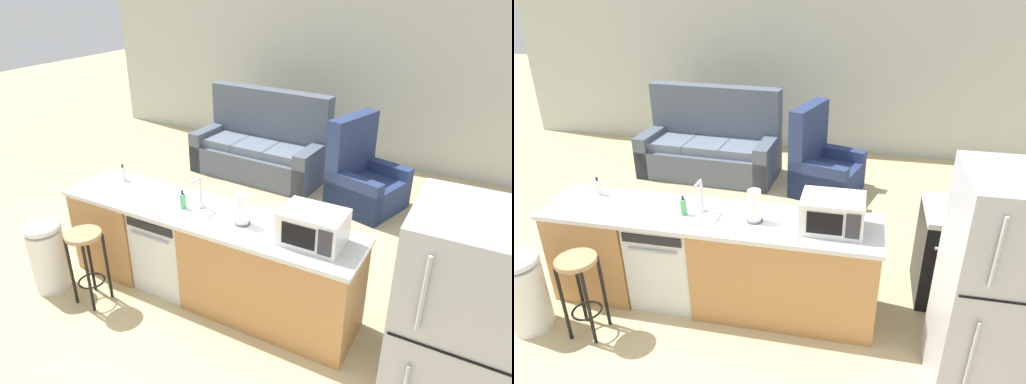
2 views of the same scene
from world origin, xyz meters
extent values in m
plane|color=tan|center=(0.00, 0.00, 0.00)|extent=(24.00, 24.00, 0.00)
cube|color=beige|center=(0.30, 4.20, 1.30)|extent=(10.00, 0.06, 2.60)
cube|color=#B77F47|center=(-0.93, 0.00, 0.43)|extent=(0.75, 0.62, 0.86)
cube|color=#B77F47|center=(0.83, 0.00, 0.43)|extent=(1.55, 0.62, 0.86)
cube|color=silver|center=(0.15, 0.00, 0.88)|extent=(2.94, 0.66, 0.04)
cube|color=#49331C|center=(0.15, 0.00, 0.04)|extent=(2.86, 0.56, 0.08)
cube|color=silver|center=(-0.25, 0.00, 0.42)|extent=(0.58, 0.58, 0.84)
cube|color=black|center=(-0.25, -0.30, 0.78)|extent=(0.52, 0.01, 0.08)
cylinder|color=#B2B2B7|center=(-0.25, -0.31, 0.68)|extent=(0.44, 0.02, 0.02)
cube|color=black|center=(2.35, 0.55, 0.42)|extent=(0.76, 0.64, 0.85)
cube|color=black|center=(2.35, 0.22, 0.47)|extent=(0.53, 0.01, 0.43)
cylinder|color=silver|center=(2.35, 0.20, 0.70)|extent=(0.61, 0.03, 0.03)
cube|color=silver|center=(2.35, 0.55, 0.88)|extent=(0.76, 0.64, 0.05)
torus|color=black|center=(2.18, 0.42, 0.89)|extent=(0.16, 0.16, 0.01)
torus|color=black|center=(2.52, 0.42, 0.89)|extent=(0.16, 0.16, 0.01)
torus|color=black|center=(2.18, 0.68, 0.89)|extent=(0.16, 0.16, 0.01)
torus|color=black|center=(2.52, 0.68, 0.89)|extent=(0.16, 0.16, 0.01)
cube|color=#B7B7BC|center=(2.35, -0.55, 0.85)|extent=(0.72, 0.70, 1.71)
cylinder|color=#B2B2B7|center=(2.15, -0.92, 1.39)|extent=(0.02, 0.02, 0.45)
cube|color=black|center=(2.35, -0.90, 1.06)|extent=(0.68, 0.01, 0.01)
cube|color=white|center=(1.19, 0.00, 1.04)|extent=(0.50, 0.36, 0.28)
cube|color=black|center=(1.15, -0.18, 1.04)|extent=(0.27, 0.01, 0.18)
cube|color=#2D2D33|center=(1.36, -0.18, 1.04)|extent=(0.11, 0.01, 0.21)
cylinder|color=silver|center=(0.08, 0.07, 0.92)|extent=(0.07, 0.07, 0.03)
cylinder|color=silver|center=(0.08, 0.07, 1.06)|extent=(0.02, 0.02, 0.26)
cylinder|color=silver|center=(0.08, 0.00, 1.19)|extent=(0.02, 0.14, 0.02)
cylinder|color=#4C4C51|center=(0.56, -0.01, 0.91)|extent=(0.14, 0.14, 0.01)
cylinder|color=white|center=(0.56, -0.01, 1.05)|extent=(0.11, 0.11, 0.27)
cylinder|color=#4CB266|center=(-0.06, -0.03, 0.97)|extent=(0.06, 0.06, 0.14)
cylinder|color=black|center=(-0.06, -0.03, 1.06)|extent=(0.02, 0.02, 0.04)
cylinder|color=silver|center=(-0.97, 0.17, 0.97)|extent=(0.06, 0.06, 0.14)
cylinder|color=black|center=(-0.97, 0.17, 1.06)|extent=(0.02, 0.02, 0.04)
sphere|color=#B2B2B7|center=(2.18, 0.42, 0.99)|extent=(0.17, 0.17, 0.17)
sphere|color=black|center=(2.18, 0.42, 1.08)|extent=(0.03, 0.03, 0.03)
cone|color=#B2B2B7|center=(2.26, 0.42, 1.00)|extent=(0.08, 0.04, 0.06)
cylinder|color=tan|center=(-0.74, -0.61, 0.72)|extent=(0.32, 0.32, 0.04)
cylinder|color=black|center=(-0.86, -0.73, 0.35)|extent=(0.03, 0.03, 0.70)
cylinder|color=black|center=(-0.63, -0.73, 0.35)|extent=(0.03, 0.03, 0.70)
cylinder|color=black|center=(-0.86, -0.50, 0.35)|extent=(0.03, 0.03, 0.70)
cylinder|color=black|center=(-0.63, -0.50, 0.35)|extent=(0.03, 0.03, 0.70)
torus|color=black|center=(-0.74, -0.61, 0.22)|extent=(0.25, 0.25, 0.02)
cylinder|color=white|center=(-1.26, -0.66, 0.31)|extent=(0.34, 0.34, 0.62)
ellipsoid|color=white|center=(-1.26, -0.66, 0.67)|extent=(0.35, 0.35, 0.14)
cube|color=#515B6B|center=(-0.83, 2.80, 0.21)|extent=(2.04, 1.00, 0.42)
cube|color=#515B6B|center=(-0.81, 3.12, 0.64)|extent=(2.01, 0.34, 1.27)
cube|color=#515B6B|center=(-1.73, 2.84, 0.31)|extent=(0.25, 0.91, 0.62)
cube|color=#515B6B|center=(0.07, 2.75, 0.31)|extent=(0.25, 0.91, 0.62)
cube|color=slate|center=(-1.38, 2.77, 0.48)|extent=(0.59, 0.66, 0.12)
cube|color=slate|center=(-0.83, 2.75, 0.48)|extent=(0.59, 0.66, 0.12)
cube|color=slate|center=(-0.28, 2.72, 0.48)|extent=(0.59, 0.66, 0.12)
cube|color=navy|center=(0.95, 2.54, 0.20)|extent=(1.01, 1.05, 0.40)
cube|color=navy|center=(0.66, 2.63, 0.60)|extent=(0.44, 0.87, 1.20)
cube|color=navy|center=(0.85, 2.21, 0.28)|extent=(0.81, 0.39, 0.55)
cube|color=navy|center=(1.05, 2.87, 0.28)|extent=(0.81, 0.39, 0.55)
camera|label=1|loc=(2.31, -2.92, 2.83)|focal=32.00mm
camera|label=2|loc=(1.37, -3.22, 2.77)|focal=32.00mm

